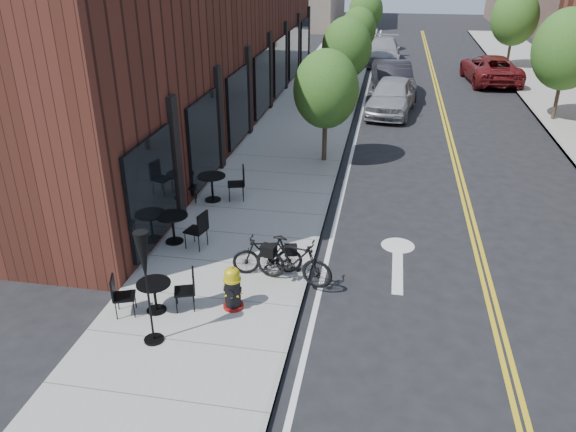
# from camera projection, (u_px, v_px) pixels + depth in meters

# --- Properties ---
(ground) EXTENTS (120.00, 120.00, 0.00)m
(ground) POSITION_uv_depth(u_px,v_px,m) (300.00, 312.00, 11.73)
(ground) COLOR black
(ground) RESTS_ON ground
(sidewalk_near) EXTENTS (4.00, 70.00, 0.12)m
(sidewalk_near) POSITION_uv_depth(u_px,v_px,m) (290.00, 150.00, 20.89)
(sidewalk_near) COLOR #9E9B93
(sidewalk_near) RESTS_ON ground
(building_near) EXTENTS (5.00, 28.00, 7.00)m
(building_near) POSITION_uv_depth(u_px,v_px,m) (202.00, 36.00, 23.67)
(building_near) COLOR #421E15
(building_near) RESTS_ON ground
(tree_near_a) EXTENTS (2.20, 2.20, 3.81)m
(tree_near_a) POSITION_uv_depth(u_px,v_px,m) (326.00, 89.00, 18.68)
(tree_near_a) COLOR #382B1E
(tree_near_a) RESTS_ON sidewalk_near
(tree_near_b) EXTENTS (2.30, 2.30, 3.98)m
(tree_near_b) POSITION_uv_depth(u_px,v_px,m) (347.00, 48.00, 25.73)
(tree_near_b) COLOR #382B1E
(tree_near_b) RESTS_ON sidewalk_near
(tree_near_c) EXTENTS (2.10, 2.10, 3.67)m
(tree_near_c) POSITION_uv_depth(u_px,v_px,m) (358.00, 29.00, 32.90)
(tree_near_c) COLOR #382B1E
(tree_near_c) RESTS_ON sidewalk_near
(tree_near_d) EXTENTS (2.40, 2.40, 4.11)m
(tree_near_d) POSITION_uv_depth(u_px,v_px,m) (366.00, 11.00, 39.88)
(tree_near_d) COLOR #382B1E
(tree_near_d) RESTS_ON sidewalk_near
(tree_far_b) EXTENTS (2.80, 2.80, 4.62)m
(tree_far_b) POSITION_uv_depth(u_px,v_px,m) (567.00, 49.00, 23.21)
(tree_far_b) COLOR #382B1E
(tree_far_b) RESTS_ON sidewalk_far
(tree_far_c) EXTENTS (2.80, 2.80, 4.62)m
(tree_far_c) POSITION_uv_depth(u_px,v_px,m) (515.00, 17.00, 33.86)
(tree_far_c) COLOR #382B1E
(tree_far_c) RESTS_ON sidewalk_far
(fire_hydrant) EXTENTS (0.46, 0.46, 0.98)m
(fire_hydrant) POSITION_uv_depth(u_px,v_px,m) (233.00, 288.00, 11.47)
(fire_hydrant) COLOR maroon
(fire_hydrant) RESTS_ON sidewalk_near
(bicycle_left) EXTENTS (1.65, 0.80, 0.96)m
(bicycle_left) POSITION_uv_depth(u_px,v_px,m) (268.00, 255.00, 12.68)
(bicycle_left) COLOR black
(bicycle_left) RESTS_ON sidewalk_near
(bicycle_right) EXTENTS (1.89, 0.91, 1.09)m
(bicycle_right) POSITION_uv_depth(u_px,v_px,m) (293.00, 261.00, 12.30)
(bicycle_right) COLOR black
(bicycle_right) RESTS_ON sidewalk_near
(bistro_set_a) EXTENTS (1.64, 0.93, 0.87)m
(bistro_set_a) POSITION_uv_depth(u_px,v_px,m) (155.00, 293.00, 11.37)
(bistro_set_a) COLOR black
(bistro_set_a) RESTS_ON sidewalk_near
(bistro_set_b) EXTENTS (1.85, 0.94, 0.98)m
(bistro_set_b) POSITION_uv_depth(u_px,v_px,m) (173.00, 224.00, 14.05)
(bistro_set_b) COLOR black
(bistro_set_b) RESTS_ON sidewalk_near
(bistro_set_c) EXTENTS (1.93, 1.01, 1.02)m
(bistro_set_c) POSITION_uv_depth(u_px,v_px,m) (212.00, 184.00, 16.38)
(bistro_set_c) COLOR black
(bistro_set_c) RESTS_ON sidewalk_near
(patio_umbrella) EXTENTS (0.38, 0.38, 2.32)m
(patio_umbrella) POSITION_uv_depth(u_px,v_px,m) (144.00, 265.00, 9.96)
(patio_umbrella) COLOR black
(patio_umbrella) RESTS_ON sidewalk_near
(parked_car_a) EXTENTS (2.50, 4.93, 1.61)m
(parked_car_a) POSITION_uv_depth(u_px,v_px,m) (392.00, 96.00, 25.36)
(parked_car_a) COLOR #989BA0
(parked_car_a) RESTS_ON ground
(parked_car_b) EXTENTS (2.37, 5.20, 1.65)m
(parked_car_b) POSITION_uv_depth(u_px,v_px,m) (393.00, 79.00, 28.51)
(parked_car_b) COLOR black
(parked_car_b) RESTS_ON ground
(parked_car_c) EXTENTS (2.24, 5.44, 1.58)m
(parked_car_c) POSITION_uv_depth(u_px,v_px,m) (383.00, 51.00, 36.48)
(parked_car_c) COLOR #9E9DA2
(parked_car_c) RESTS_ON ground
(parked_car_far) EXTENTS (3.05, 5.72, 1.53)m
(parked_car_far) POSITION_uv_depth(u_px,v_px,m) (490.00, 69.00, 31.20)
(parked_car_far) COLOR maroon
(parked_car_far) RESTS_ON ground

